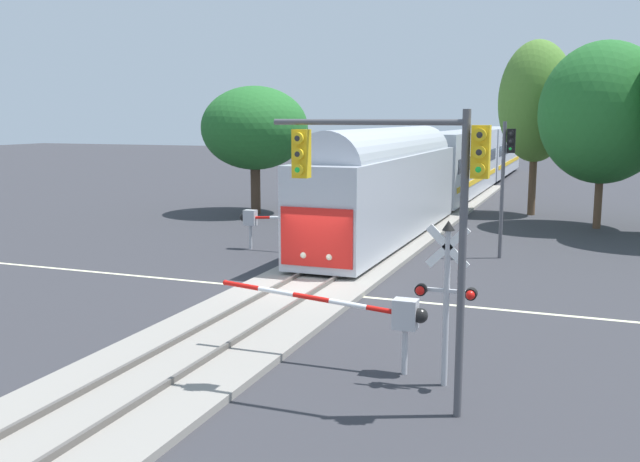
# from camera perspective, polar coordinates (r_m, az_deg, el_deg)

# --- Properties ---
(ground_plane) EXTENTS (220.00, 220.00, 0.00)m
(ground_plane) POSITION_cam_1_polar(r_m,az_deg,el_deg) (24.62, -1.39, -4.87)
(ground_plane) COLOR #333338
(road_centre_stripe) EXTENTS (44.00, 0.20, 0.01)m
(road_centre_stripe) POSITION_cam_1_polar(r_m,az_deg,el_deg) (24.62, -1.39, -4.86)
(road_centre_stripe) COLOR beige
(road_centre_stripe) RESTS_ON ground
(railway_track) EXTENTS (4.40, 80.00, 0.32)m
(railway_track) POSITION_cam_1_polar(r_m,az_deg,el_deg) (24.60, -1.39, -4.66)
(railway_track) COLOR gray
(railway_track) RESTS_ON ground
(commuter_train) EXTENTS (3.04, 60.62, 5.16)m
(commuter_train) POSITION_cam_1_polar(r_m,az_deg,el_deg) (52.54, 10.90, 5.47)
(commuter_train) COLOR #B2B7C1
(commuter_train) RESTS_ON railway_track
(crossing_gate_near) EXTENTS (5.29, 0.40, 1.88)m
(crossing_gate_near) POSITION_cam_1_polar(r_m,az_deg,el_deg) (16.78, 5.13, -6.57)
(crossing_gate_near) COLOR #B7B7BC
(crossing_gate_near) RESTS_ON ground
(crossing_signal_mast) EXTENTS (1.36, 0.44, 3.75)m
(crossing_signal_mast) POSITION_cam_1_polar(r_m,az_deg,el_deg) (15.83, 10.13, -4.39)
(crossing_signal_mast) COLOR #B2B2B7
(crossing_signal_mast) RESTS_ON ground
(crossing_gate_far) EXTENTS (5.57, 0.40, 1.82)m
(crossing_gate_far) POSITION_cam_1_polar(r_m,az_deg,el_deg) (32.08, -4.69, 0.98)
(crossing_gate_far) COLOR #B7B7BC
(crossing_gate_far) RESTS_ON ground
(traffic_signal_near_right) EXTENTS (4.42, 0.38, 6.11)m
(traffic_signal_near_right) POSITION_cam_1_polar(r_m,az_deg,el_deg) (14.05, 7.14, 3.54)
(traffic_signal_near_right) COLOR #4C4C51
(traffic_signal_near_right) RESTS_ON ground
(traffic_signal_far_side) EXTENTS (0.53, 0.38, 5.79)m
(traffic_signal_far_side) POSITION_cam_1_polar(r_m,az_deg,el_deg) (30.76, 14.75, 4.95)
(traffic_signal_far_side) COLOR #4C4C51
(traffic_signal_far_side) RESTS_ON ground
(oak_behind_train) EXTENTS (6.57, 6.57, 7.86)m
(oak_behind_train) POSITION_cam_1_polar(r_m,az_deg,el_deg) (44.14, -5.27, 8.22)
(oak_behind_train) COLOR #4C3828
(oak_behind_train) RESTS_ON ground
(elm_centre_background) EXTENTS (4.49, 4.49, 10.55)m
(elm_centre_background) POSITION_cam_1_polar(r_m,az_deg,el_deg) (45.27, 16.99, 9.90)
(elm_centre_background) COLOR brown
(elm_centre_background) RESTS_ON ground
(oak_far_right) EXTENTS (6.72, 6.72, 9.95)m
(oak_far_right) POSITION_cam_1_polar(r_m,az_deg,el_deg) (40.86, 21.84, 8.81)
(oak_far_right) COLOR brown
(oak_far_right) RESTS_ON ground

